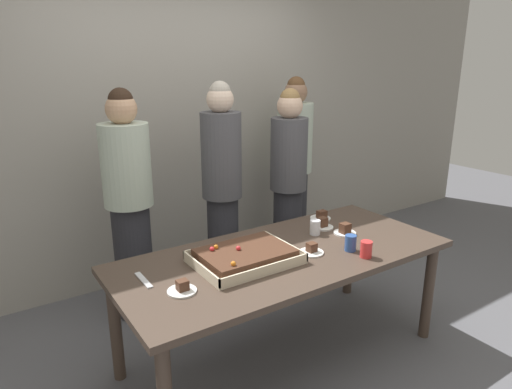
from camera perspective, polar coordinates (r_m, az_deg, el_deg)
ground_plane at (r=3.13m, az=3.36°, el=-19.57°), size 12.00×12.00×0.00m
interior_back_panel at (r=3.93m, az=-10.68°, el=11.31°), size 8.00×0.12×3.00m
party_table at (r=2.79m, az=3.59°, el=-8.77°), size 2.06×0.91×0.72m
sheet_cake at (r=2.62m, az=-1.39°, el=-7.80°), size 0.58×0.43×0.10m
plated_slice_near_left at (r=2.77m, az=7.03°, el=-7.02°), size 0.15×0.15×0.06m
plated_slice_near_right at (r=3.18m, az=8.40°, el=-3.78°), size 0.15×0.15×0.07m
plated_slice_far_left at (r=2.35m, az=-9.32°, el=-11.68°), size 0.15×0.15×0.06m
plated_slice_far_right at (r=3.35m, az=8.22°, el=-2.76°), size 0.15×0.15×0.06m
plated_slice_center_front at (r=3.09m, az=11.19°, el=-4.48°), size 0.15×0.15×0.08m
drink_cup_nearest at (r=2.76m, az=13.76°, el=-6.75°), size 0.07×0.07×0.10m
drink_cup_middle at (r=3.04m, az=7.49°, el=-4.14°), size 0.07×0.07×0.10m
drink_cup_far_end at (r=2.83m, az=11.87°, el=-6.02°), size 0.07×0.07×0.10m
cake_server_utensil at (r=2.50m, az=-14.04°, el=-10.46°), size 0.03×0.20×0.01m
person_serving_front at (r=4.16m, az=4.84°, el=3.39°), size 0.32×0.32×1.71m
person_green_shirt_behind at (r=3.73m, az=4.10°, el=1.36°), size 0.30×0.30×1.64m
person_striped_tie_right at (r=3.30m, az=-15.73°, el=-1.18°), size 0.34×0.34×1.68m
person_far_right_suit at (r=3.43m, az=-4.31°, el=0.58°), size 0.30×0.30×1.71m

